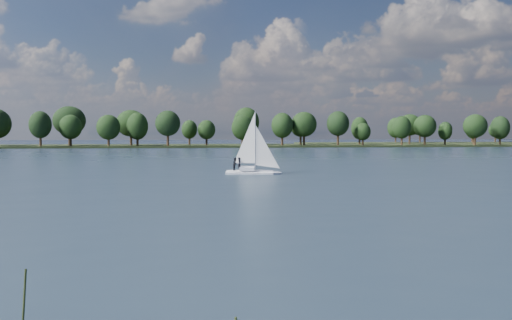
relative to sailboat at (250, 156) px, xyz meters
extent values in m
plane|color=#233342|center=(1.18, 46.21, -2.52)|extent=(700.00, 700.00, 0.00)
cube|color=black|center=(1.18, 158.21, -2.52)|extent=(660.00, 40.00, 1.50)
cube|color=black|center=(161.18, 206.21, -2.52)|extent=(220.00, 30.00, 1.40)
cube|color=white|center=(0.10, 0.00, -2.52)|extent=(7.08, 3.08, 0.81)
cube|color=white|center=(0.10, 0.00, -1.71)|extent=(2.20, 1.54, 0.50)
cylinder|color=silver|center=(0.10, 0.00, 2.07)|extent=(0.12, 0.12, 8.06)
imported|color=black|center=(-1.40, 0.50, -1.10)|extent=(0.62, 0.74, 1.74)
imported|color=black|center=(-2.05, -0.31, -1.10)|extent=(0.88, 1.00, 1.74)
camera|label=1|loc=(-9.54, -76.58, 3.08)|focal=40.00mm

